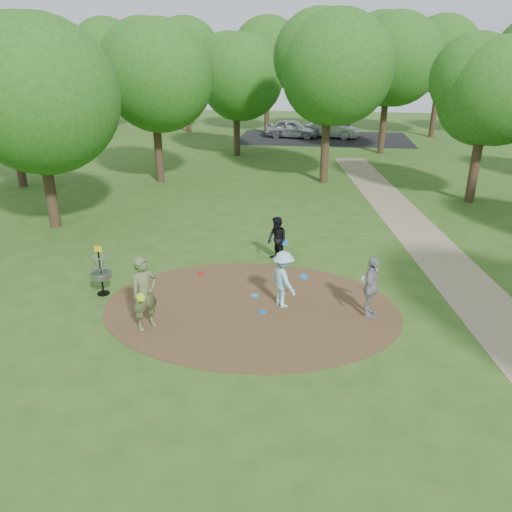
# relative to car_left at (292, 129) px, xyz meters

# --- Properties ---
(ground) EXTENTS (100.00, 100.00, 0.00)m
(ground) POSITION_rel_car_left_xyz_m (0.67, -30.01, -0.74)
(ground) COLOR #2D5119
(ground) RESTS_ON ground
(dirt_clearing) EXTENTS (8.40, 8.40, 0.02)m
(dirt_clearing) POSITION_rel_car_left_xyz_m (0.67, -30.01, -0.73)
(dirt_clearing) COLOR #47301C
(dirt_clearing) RESTS_ON ground
(footpath) EXTENTS (7.55, 39.89, 0.01)m
(footpath) POSITION_rel_car_left_xyz_m (7.17, -28.01, -0.74)
(footpath) COLOR #8C7A5B
(footpath) RESTS_ON ground
(parking_lot) EXTENTS (14.00, 8.00, 0.01)m
(parking_lot) POSITION_rel_car_left_xyz_m (2.67, -0.01, -0.74)
(parking_lot) COLOR black
(parking_lot) RESTS_ON ground
(player_observer_with_disc) EXTENTS (0.82, 0.87, 2.00)m
(player_observer_with_disc) POSITION_rel_car_left_xyz_m (-1.88, -31.43, 0.26)
(player_observer_with_disc) COLOR #5B6B3E
(player_observer_with_disc) RESTS_ON ground
(player_throwing_with_disc) EXTENTS (1.27, 1.23, 1.66)m
(player_throwing_with_disc) POSITION_rel_car_left_xyz_m (1.56, -29.77, 0.09)
(player_throwing_with_disc) COLOR #9BD8E7
(player_throwing_with_disc) RESTS_ON ground
(player_walking_with_disc) EXTENTS (0.94, 0.98, 1.59)m
(player_walking_with_disc) POSITION_rel_car_left_xyz_m (1.10, -26.54, 0.05)
(player_walking_with_disc) COLOR black
(player_walking_with_disc) RESTS_ON ground
(player_waiting_with_disc) EXTENTS (0.68, 1.09, 1.73)m
(player_waiting_with_disc) POSITION_rel_car_left_xyz_m (3.95, -30.05, 0.12)
(player_waiting_with_disc) COLOR gray
(player_waiting_with_disc) RESTS_ON ground
(disc_ground_cyan) EXTENTS (0.22, 0.22, 0.02)m
(disc_ground_cyan) POSITION_rel_car_left_xyz_m (0.69, -29.29, -0.72)
(disc_ground_cyan) COLOR #1A9CD1
(disc_ground_cyan) RESTS_ON dirt_clearing
(disc_ground_blue) EXTENTS (0.22, 0.22, 0.02)m
(disc_ground_blue) POSITION_rel_car_left_xyz_m (1.04, -30.28, -0.72)
(disc_ground_blue) COLOR blue
(disc_ground_blue) RESTS_ON dirt_clearing
(disc_ground_red) EXTENTS (0.22, 0.22, 0.02)m
(disc_ground_red) POSITION_rel_car_left_xyz_m (-1.26, -27.96, -0.72)
(disc_ground_red) COLOR red
(disc_ground_red) RESTS_ON dirt_clearing
(car_left) EXTENTS (4.57, 2.33, 1.49)m
(car_left) POSITION_rel_car_left_xyz_m (0.00, 0.00, 0.00)
(car_left) COLOR #B9BAC1
(car_left) RESTS_ON ground
(car_right) EXTENTS (4.56, 2.50, 1.42)m
(car_right) POSITION_rel_car_left_xyz_m (3.27, 0.29, -0.03)
(car_right) COLOR #97999E
(car_right) RESTS_ON ground
(disc_golf_basket) EXTENTS (0.63, 0.63, 1.54)m
(disc_golf_basket) POSITION_rel_car_left_xyz_m (-3.83, -29.71, 0.13)
(disc_golf_basket) COLOR black
(disc_golf_basket) RESTS_ON ground
(tree_ring) EXTENTS (36.77, 45.77, 9.07)m
(tree_ring) POSITION_rel_car_left_xyz_m (2.81, -21.96, 4.49)
(tree_ring) COLOR #332316
(tree_ring) RESTS_ON ground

